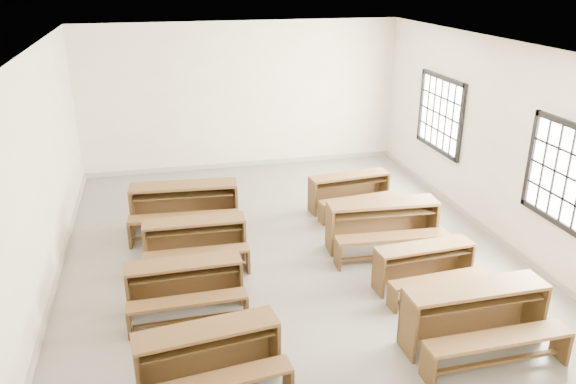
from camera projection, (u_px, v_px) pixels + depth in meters
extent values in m
plane|color=slate|center=(288.00, 250.00, 9.03)|extent=(8.50, 8.50, 0.00)
cube|color=white|center=(288.00, 48.00, 7.85)|extent=(7.00, 8.50, 0.05)
cube|color=silver|center=(243.00, 97.00, 12.25)|extent=(7.00, 0.05, 3.20)
cube|color=silver|center=(408.00, 309.00, 4.62)|extent=(7.00, 0.05, 3.20)
cube|color=silver|center=(42.00, 173.00, 7.68)|extent=(0.05, 8.50, 3.20)
cube|color=silver|center=(494.00, 140.00, 9.19)|extent=(0.05, 8.50, 3.20)
cube|color=gray|center=(245.00, 164.00, 12.83)|extent=(7.00, 0.04, 0.10)
cube|color=gray|center=(58.00, 272.00, 8.26)|extent=(0.04, 8.50, 0.10)
cube|color=gray|center=(482.00, 225.00, 9.77)|extent=(0.04, 8.50, 0.10)
cube|color=white|center=(569.00, 177.00, 7.57)|extent=(0.02, 1.50, 1.30)
cube|color=black|center=(558.00, 223.00, 7.82)|extent=(0.06, 1.62, 0.08)
cube|color=black|center=(531.00, 159.00, 8.27)|extent=(0.06, 0.08, 1.46)
cube|color=white|center=(441.00, 114.00, 10.81)|extent=(0.02, 1.50, 1.30)
cube|color=black|center=(444.00, 78.00, 10.55)|extent=(0.06, 1.62, 0.08)
cube|color=black|center=(436.00, 148.00, 11.07)|extent=(0.06, 1.62, 0.08)
cube|color=black|center=(461.00, 124.00, 10.10)|extent=(0.06, 0.08, 1.46)
cube|color=black|center=(422.00, 105.00, 11.52)|extent=(0.06, 0.08, 1.46)
cube|color=brown|center=(206.00, 330.00, 5.91)|extent=(1.57, 0.56, 0.04)
cube|color=brown|center=(205.00, 347.00, 6.19)|extent=(1.53, 0.21, 0.65)
cube|color=#4C351A|center=(137.00, 373.00, 5.80)|extent=(0.08, 0.39, 0.65)
cube|color=#4C351A|center=(274.00, 342.00, 6.28)|extent=(0.08, 0.39, 0.65)
cube|color=#4C351A|center=(207.00, 341.00, 5.94)|extent=(1.45, 0.45, 0.02)
cube|color=brown|center=(218.00, 380.00, 5.61)|extent=(1.56, 0.44, 0.04)
cube|color=#4C351A|center=(288.00, 379.00, 5.92)|extent=(0.07, 0.27, 0.37)
cube|color=brown|center=(183.00, 263.00, 7.28)|extent=(1.50, 0.39, 0.04)
cube|color=brown|center=(184.00, 279.00, 7.55)|extent=(1.50, 0.05, 0.64)
cube|color=#4C351A|center=(128.00, 293.00, 7.24)|extent=(0.04, 0.37, 0.64)
cube|color=#4C351A|center=(240.00, 279.00, 7.57)|extent=(0.04, 0.37, 0.64)
cube|color=#4C351A|center=(184.00, 273.00, 7.31)|extent=(1.39, 0.29, 0.02)
cube|color=brown|center=(188.00, 301.00, 6.97)|extent=(1.50, 0.27, 0.04)
cube|color=#4C351A|center=(129.00, 322.00, 6.88)|extent=(0.04, 0.26, 0.36)
cube|color=#4C351A|center=(246.00, 306.00, 7.21)|extent=(0.04, 0.26, 0.36)
cube|color=#4C351A|center=(189.00, 320.00, 7.07)|extent=(1.38, 0.06, 0.04)
cube|color=brown|center=(194.00, 221.00, 8.45)|extent=(1.54, 0.43, 0.04)
cube|color=brown|center=(195.00, 237.00, 8.74)|extent=(1.53, 0.09, 0.65)
cube|color=#4C351A|center=(145.00, 246.00, 8.44)|extent=(0.05, 0.38, 0.65)
cube|color=#4C351A|center=(244.00, 237.00, 8.72)|extent=(0.05, 0.38, 0.65)
cube|color=#4C351A|center=(194.00, 230.00, 8.48)|extent=(1.42, 0.33, 0.02)
cube|color=brown|center=(197.00, 252.00, 8.13)|extent=(1.54, 0.32, 0.04)
cube|color=#4C351A|center=(145.00, 270.00, 8.07)|extent=(0.05, 0.27, 0.36)
cube|color=#4C351A|center=(248.00, 260.00, 8.35)|extent=(0.05, 0.27, 0.36)
cube|color=#4C351A|center=(198.00, 270.00, 8.24)|extent=(1.42, 0.09, 0.04)
cube|color=brown|center=(183.00, 185.00, 9.51)|extent=(1.83, 0.59, 0.05)
cube|color=brown|center=(185.00, 203.00, 9.84)|extent=(1.80, 0.19, 0.77)
cube|color=#4C351A|center=(133.00, 211.00, 9.53)|extent=(0.08, 0.45, 0.77)
cube|color=#4C351A|center=(236.00, 204.00, 9.79)|extent=(0.08, 0.45, 0.77)
cube|color=#4C351A|center=(184.00, 194.00, 9.54)|extent=(1.69, 0.47, 0.02)
cube|color=brown|center=(184.00, 217.00, 9.13)|extent=(1.82, 0.46, 0.05)
cube|color=#4C351A|center=(130.00, 234.00, 9.09)|extent=(0.07, 0.32, 0.43)
cube|color=#4C351A|center=(239.00, 226.00, 9.34)|extent=(0.07, 0.32, 0.43)
cube|color=#4C351A|center=(186.00, 235.00, 9.25)|extent=(1.67, 0.19, 0.05)
cube|color=brown|center=(477.00, 288.00, 6.52)|extent=(1.72, 0.44, 0.04)
cube|color=brown|center=(464.00, 308.00, 6.84)|extent=(1.72, 0.06, 0.73)
cube|color=#4C351A|center=(408.00, 327.00, 6.48)|extent=(0.05, 0.43, 0.73)
cube|color=#4C351A|center=(534.00, 307.00, 6.86)|extent=(0.05, 0.43, 0.73)
cube|color=#4C351A|center=(476.00, 300.00, 6.56)|extent=(1.59, 0.33, 0.02)
cube|color=brown|center=(499.00, 338.00, 6.17)|extent=(1.72, 0.31, 0.04)
cube|color=#4C351A|center=(428.00, 367.00, 6.07)|extent=(0.05, 0.30, 0.41)
cube|color=#4C351A|center=(561.00, 344.00, 6.44)|extent=(0.05, 0.30, 0.41)
cube|color=#4C351A|center=(495.00, 362.00, 6.29)|extent=(1.59, 0.07, 0.04)
cube|color=brown|center=(425.00, 247.00, 7.79)|extent=(1.43, 0.43, 0.04)
cube|color=brown|center=(417.00, 261.00, 8.05)|extent=(1.41, 0.12, 0.60)
cube|color=#4C351A|center=(379.00, 274.00, 7.72)|extent=(0.06, 0.35, 0.60)
cube|color=#4C351A|center=(465.00, 260.00, 8.09)|extent=(0.06, 0.35, 0.60)
cube|color=#4C351A|center=(425.00, 255.00, 7.82)|extent=(1.32, 0.34, 0.02)
cube|color=brown|center=(440.00, 278.00, 7.51)|extent=(1.42, 0.33, 0.04)
cube|color=#4C351A|center=(392.00, 298.00, 7.39)|extent=(0.05, 0.25, 0.33)
cube|color=#4C351A|center=(482.00, 283.00, 7.76)|extent=(0.05, 0.25, 0.33)
cube|color=#4C351A|center=(438.00, 295.00, 7.60)|extent=(1.30, 0.12, 0.04)
cube|color=brown|center=(383.00, 203.00, 8.85)|extent=(1.78, 0.56, 0.04)
cube|color=brown|center=(378.00, 221.00, 9.18)|extent=(1.75, 0.17, 0.75)
cube|color=#4C351A|center=(330.00, 229.00, 8.87)|extent=(0.08, 0.44, 0.75)
cube|color=#4C351A|center=(432.00, 222.00, 9.13)|extent=(0.08, 0.44, 0.75)
cube|color=#4C351A|center=(383.00, 212.00, 8.89)|extent=(1.64, 0.44, 0.02)
cube|color=brown|center=(393.00, 237.00, 8.48)|extent=(1.77, 0.43, 0.04)
cube|color=#4C351A|center=(338.00, 255.00, 8.43)|extent=(0.07, 0.31, 0.42)
cube|color=#4C351A|center=(445.00, 246.00, 8.69)|extent=(0.07, 0.31, 0.42)
cube|color=#4C351A|center=(392.00, 256.00, 8.60)|extent=(1.62, 0.17, 0.04)
cube|color=brown|center=(349.00, 176.00, 10.35)|extent=(1.53, 0.52, 0.04)
cube|color=brown|center=(345.00, 189.00, 10.62)|extent=(1.49, 0.18, 0.64)
cube|color=#4C351A|center=(312.00, 197.00, 10.25)|extent=(0.07, 0.38, 0.64)
cube|color=#4C351A|center=(383.00, 188.00, 10.69)|extent=(0.07, 0.38, 0.64)
cube|color=#4C351A|center=(349.00, 183.00, 10.38)|extent=(1.40, 0.41, 0.02)
cube|color=brown|center=(359.00, 199.00, 10.05)|extent=(1.51, 0.41, 0.04)
cube|color=#4C351A|center=(322.00, 214.00, 9.90)|extent=(0.06, 0.26, 0.36)
cube|color=#4C351A|center=(395.00, 203.00, 10.35)|extent=(0.06, 0.26, 0.36)
cube|color=#4C351A|center=(359.00, 213.00, 10.15)|extent=(1.38, 0.18, 0.04)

